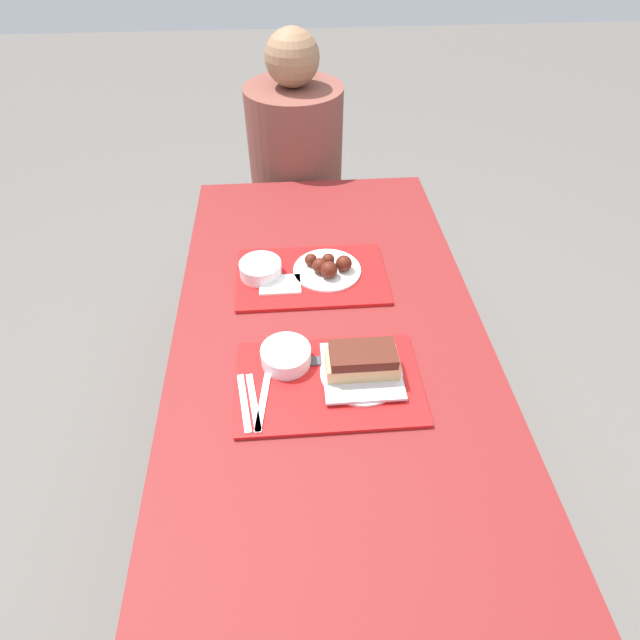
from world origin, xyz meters
The scene contains 15 objects.
ground_plane centered at (0.00, 0.00, 0.00)m, with size 12.00×12.00×0.00m, color #605B56.
picnic_table centered at (0.00, 0.00, 0.65)m, with size 0.85×1.63×0.75m.
picnic_bench_far centered at (0.00, 1.03, 0.39)m, with size 0.81×0.28×0.47m.
tray_near centered at (-0.02, -0.19, 0.76)m, with size 0.45×0.29×0.01m.
tray_far centered at (-0.03, 0.22, 0.76)m, with size 0.45×0.29×0.01m.
bowl_coleslaw_near centered at (-0.12, -0.12, 0.79)m, with size 0.13×0.13×0.05m.
brisket_sandwich_plate centered at (0.06, -0.18, 0.80)m, with size 0.20×0.20×0.09m.
plastic_fork_near centered at (-0.20, -0.25, 0.76)m, with size 0.04×0.17×0.00m.
plastic_knife_near centered at (-0.18, -0.25, 0.76)m, with size 0.04×0.17×0.00m.
plastic_spoon_near centered at (-0.22, -0.25, 0.76)m, with size 0.04×0.17×0.00m.
condiment_packet centered at (-0.05, -0.13, 0.76)m, with size 0.04×0.03×0.01m.
bowl_coleslaw_far centered at (-0.19, 0.23, 0.79)m, with size 0.13×0.13×0.05m.
wings_plate_far centered at (0.02, 0.23, 0.78)m, with size 0.21×0.21×0.06m.
napkin_far centered at (-0.13, 0.18, 0.77)m, with size 0.12×0.09×0.01m.
person_seated_across centered at (-0.05, 1.03, 0.78)m, with size 0.39×0.39×0.76m.
Camera 1 is at (-0.10, -0.96, 1.72)m, focal length 28.00 mm.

